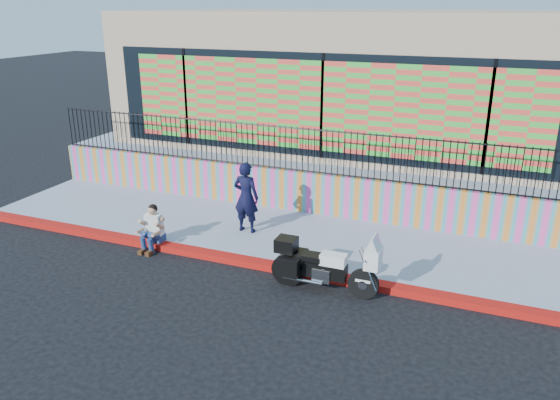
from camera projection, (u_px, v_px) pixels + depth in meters
The scene contains 10 objects.
ground at pixel (261, 267), 11.96m from camera, with size 90.00×90.00×0.00m, color black.
red_curb at pixel (261, 264), 11.94m from camera, with size 16.00×0.30×0.15m, color #B0110C.
sidewalk at pixel (288, 236), 13.38m from camera, with size 16.00×3.00×0.15m, color #9096AD.
mural_wall at pixel (310, 192), 14.56m from camera, with size 16.00×0.20×1.10m, color #F8419D.
metal_fence at pixel (311, 151), 14.17m from camera, with size 15.80×0.04×1.20m, color black, non-canonical shape.
elevated_platform at pixel (357, 150), 19.03m from camera, with size 16.00×10.00×1.25m, color #9096AD.
storefront_building at pixel (360, 75), 17.95m from camera, with size 14.00×8.06×4.00m.
police_motorcycle at pixel (323, 265), 10.82m from camera, with size 2.17×0.72×1.35m.
police_officer at pixel (246, 197), 13.21m from camera, with size 0.64×0.42×1.76m, color black.
seated_man at pixel (151, 232), 12.67m from camera, with size 0.54×0.71×1.06m.
Camera 1 is at (4.41, -9.81, 5.45)m, focal length 35.00 mm.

